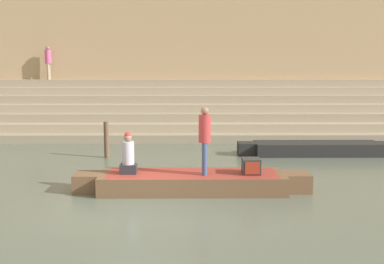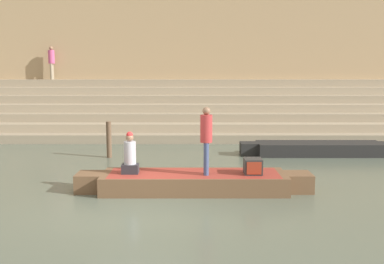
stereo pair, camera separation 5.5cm
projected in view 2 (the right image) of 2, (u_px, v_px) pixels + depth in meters
ground_plane at (137, 206)px, 10.39m from camera, size 120.00×120.00×0.00m
ghat_steps at (165, 114)px, 21.90m from camera, size 36.00×5.13×2.57m
back_wall at (167, 39)px, 23.77m from camera, size 34.20×1.28×9.45m
rowboat_main at (192, 181)px, 11.60m from camera, size 6.06×1.47×0.48m
person_standing at (204, 135)px, 11.28m from camera, size 0.30×0.30×1.72m
person_rowing at (128, 156)px, 11.48m from camera, size 0.42×0.33×1.08m
tv_set at (251, 166)px, 11.47m from camera, size 0.45×0.49×0.40m
moored_boat_shore at (318, 148)px, 16.43m from camera, size 5.81×1.16×0.46m
mooring_post at (107, 140)px, 15.88m from camera, size 0.18×0.18×1.28m
person_on_steps at (49, 60)px, 22.95m from camera, size 0.32×0.32×1.69m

